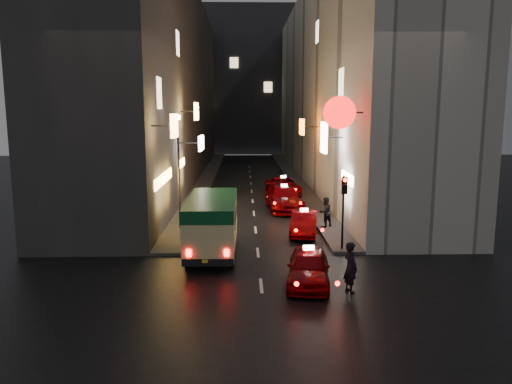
{
  "coord_description": "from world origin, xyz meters",
  "views": [
    {
      "loc": [
        -0.65,
        -14.21,
        6.64
      ],
      "look_at": [
        0.03,
        13.0,
        2.16
      ],
      "focal_mm": 35.0,
      "sensor_mm": 36.0,
      "label": 1
    }
  ],
  "objects": [
    {
      "name": "taxi_second",
      "position": [
        2.58,
        11.87,
        0.74
      ],
      "size": [
        2.65,
        4.91,
        1.65
      ],
      "color": "#740206",
      "rests_on": "ground"
    },
    {
      "name": "sidewalk_right",
      "position": [
        4.25,
        34.0,
        0.07
      ],
      "size": [
        1.5,
        52.0,
        0.15
      ],
      "primitive_type": "cube",
      "color": "#474442",
      "rests_on": "ground"
    },
    {
      "name": "pedestrian_sidewalk",
      "position": [
        3.92,
        13.08,
        1.1
      ],
      "size": [
        0.84,
        0.74,
        1.89
      ],
      "primitive_type": "imported",
      "rotation": [
        0.0,
        0.0,
        3.66
      ],
      "color": "black",
      "rests_on": "sidewalk_right"
    },
    {
      "name": "lamp_post",
      "position": [
        -4.2,
        13.0,
        3.72
      ],
      "size": [
        0.28,
        0.28,
        6.22
      ],
      "color": "black",
      "rests_on": "sidewalk_left"
    },
    {
      "name": "pedestrian_crossing",
      "position": [
        3.25,
        3.27,
        1.07
      ],
      "size": [
        0.68,
        0.83,
        2.15
      ],
      "primitive_type": "imported",
      "rotation": [
        0.0,
        0.0,
        1.94
      ],
      "color": "black",
      "rests_on": "ground"
    },
    {
      "name": "traffic_light",
      "position": [
        4.0,
        8.47,
        2.69
      ],
      "size": [
        0.26,
        0.43,
        3.5
      ],
      "color": "black",
      "rests_on": "sidewalk_right"
    },
    {
      "name": "ground",
      "position": [
        0.0,
        0.0,
        0.0
      ],
      "size": [
        120.0,
        120.0,
        0.0
      ],
      "primitive_type": "plane",
      "color": "black",
      "rests_on": "ground"
    },
    {
      "name": "taxi_near",
      "position": [
        1.83,
        4.18,
        0.79
      ],
      "size": [
        2.69,
        5.18,
        1.74
      ],
      "color": "#740206",
      "rests_on": "ground"
    },
    {
      "name": "minibus",
      "position": [
        -2.11,
        8.34,
        1.68
      ],
      "size": [
        2.2,
        6.18,
        2.66
      ],
      "color": "#D5CE85",
      "rests_on": "ground"
    },
    {
      "name": "building_far",
      "position": [
        0.0,
        66.0,
        11.0
      ],
      "size": [
        30.0,
        10.0,
        22.0
      ],
      "primitive_type": "cube",
      "color": "#2F2F33",
      "rests_on": "ground"
    },
    {
      "name": "building_right",
      "position": [
        8.0,
        33.99,
        9.0
      ],
      "size": [
        7.89,
        52.0,
        18.0
      ],
      "color": "beige",
      "rests_on": "ground"
    },
    {
      "name": "sidewalk_left",
      "position": [
        -4.25,
        34.0,
        0.07
      ],
      "size": [
        1.5,
        52.0,
        0.15
      ],
      "primitive_type": "cube",
      "color": "#474442",
      "rests_on": "ground"
    },
    {
      "name": "building_left",
      "position": [
        -8.0,
        33.99,
        9.0
      ],
      "size": [
        7.63,
        52.0,
        18.0
      ],
      "color": "#3C3836",
      "rests_on": "ground"
    },
    {
      "name": "taxi_third",
      "position": [
        2.06,
        18.7,
        0.92
      ],
      "size": [
        2.68,
        5.89,
        2.0
      ],
      "color": "#740206",
      "rests_on": "ground"
    },
    {
      "name": "taxi_far",
      "position": [
        2.46,
        24.43,
        0.82
      ],
      "size": [
        2.55,
        5.33,
        1.81
      ],
      "color": "#740206",
      "rests_on": "ground"
    }
  ]
}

